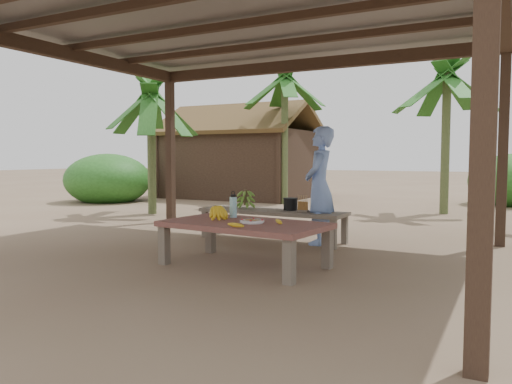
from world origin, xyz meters
The scene contains 17 objects.
ground centered at (0.00, 0.00, 0.00)m, with size 80.00×80.00×0.00m, color brown.
pavilion centered at (-0.01, -0.01, 2.78)m, with size 6.60×5.60×2.95m.
work_table centered at (0.30, -0.44, 0.43)m, with size 1.90×1.19×0.50m.
bench centered at (-0.19, 1.27, 0.39)m, with size 2.21×0.65×0.45m.
ripe_banana_bunch centered at (-0.14, -0.36, 0.59)m, with size 0.29×0.24×0.17m, color yellow, non-canonical shape.
plate centered at (0.41, -0.47, 0.52)m, with size 0.27×0.27×0.04m.
loose_banana_front centered at (0.42, -0.84, 0.52)m, with size 0.04×0.18×0.04m, color yellow.
loose_banana_side centered at (0.69, -0.38, 0.52)m, with size 0.04×0.17×0.04m, color yellow.
water_flask centered at (-0.02, -0.14, 0.63)m, with size 0.09×0.09×0.32m.
green_banana_stalk centered at (-0.64, 1.29, 0.60)m, with size 0.26×0.26×0.30m, color #598C2D, non-canonical shape.
cooking_pot centered at (0.07, 1.36, 0.54)m, with size 0.20×0.20×0.17m, color black.
skewer_rack centered at (0.32, 1.21, 0.57)m, with size 0.18×0.08×0.24m, color #A57F47, non-canonical shape.
woman centered at (0.53, 1.30, 0.82)m, with size 0.60×0.39×1.65m, color #6F8BD2.
hut centered at (-4.50, 8.00, 1.10)m, with size 4.40×3.43×2.85m.
banana_plant_n centered at (1.61, 6.10, 2.72)m, with size 1.80×1.80×3.21m.
banana_plant_nw centered at (-2.39, 6.60, 3.03)m, with size 1.80×1.80×3.53m.
banana_plant_w centered at (-3.99, 3.21, 2.29)m, with size 1.80×1.80×2.77m.
Camera 1 is at (2.96, -5.27, 1.22)m, focal length 35.00 mm.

